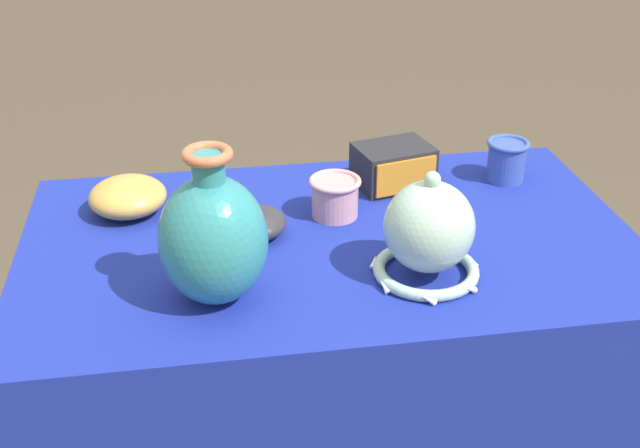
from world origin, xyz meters
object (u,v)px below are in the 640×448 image
(mosaic_tile_box, at_px, (393,166))
(bowl_shallow_ochre, at_px, (128,196))
(vase_dome_bell, at_px, (429,234))
(cup_wide_rose, at_px, (335,196))
(vase_tall_bulbous, at_px, (213,238))
(cup_wide_cobalt, at_px, (507,159))
(bowl_shallow_charcoal, at_px, (253,223))

(mosaic_tile_box, bearing_deg, bowl_shallow_ochre, 170.99)
(vase_dome_bell, relative_size, cup_wide_rose, 1.93)
(cup_wide_rose, bearing_deg, vase_tall_bulbous, -133.54)
(cup_wide_cobalt, relative_size, bowl_shallow_ochre, 0.60)
(vase_tall_bulbous, bearing_deg, bowl_shallow_ochre, 115.41)
(vase_dome_bell, bearing_deg, cup_wide_rose, 115.55)
(cup_wide_cobalt, distance_m, cup_wide_rose, 0.42)
(vase_tall_bulbous, distance_m, vase_dome_bell, 0.38)
(bowl_shallow_ochre, bearing_deg, mosaic_tile_box, 4.29)
(cup_wide_cobalt, bearing_deg, bowl_shallow_ochre, -178.06)
(vase_dome_bell, distance_m, bowl_shallow_ochre, 0.63)
(vase_dome_bell, xyz_separation_m, cup_wide_rose, (-0.12, 0.25, -0.04))
(bowl_shallow_charcoal, bearing_deg, vase_tall_bulbous, -111.11)
(vase_dome_bell, xyz_separation_m, mosaic_tile_box, (0.03, 0.38, -0.04))
(vase_tall_bulbous, distance_m, cup_wide_cobalt, 0.76)
(vase_dome_bell, xyz_separation_m, bowl_shallow_charcoal, (-0.29, 0.20, -0.06))
(cup_wide_cobalt, bearing_deg, cup_wide_rose, -165.18)
(vase_tall_bulbous, height_order, bowl_shallow_ochre, vase_tall_bulbous)
(bowl_shallow_charcoal, xyz_separation_m, bowl_shallow_ochre, (-0.25, 0.14, 0.01))
(vase_tall_bulbous, bearing_deg, mosaic_tile_box, 43.80)
(vase_tall_bulbous, height_order, cup_wide_rose, vase_tall_bulbous)
(mosaic_tile_box, bearing_deg, vase_tall_bulbous, -149.50)
(bowl_shallow_ochre, bearing_deg, cup_wide_cobalt, 1.94)
(mosaic_tile_box, bearing_deg, bowl_shallow_charcoal, -164.50)
(cup_wide_cobalt, relative_size, bowl_shallow_charcoal, 0.73)
(mosaic_tile_box, bearing_deg, cup_wide_rose, -154.52)
(vase_tall_bulbous, relative_size, cup_wide_rose, 2.59)
(cup_wide_cobalt, height_order, bowl_shallow_ochre, cup_wide_cobalt)
(vase_tall_bulbous, bearing_deg, cup_wide_rose, 46.46)
(vase_tall_bulbous, height_order, bowl_shallow_charcoal, vase_tall_bulbous)
(mosaic_tile_box, relative_size, bowl_shallow_ochre, 1.15)
(bowl_shallow_ochre, xyz_separation_m, cup_wide_rose, (0.42, -0.08, 0.01))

